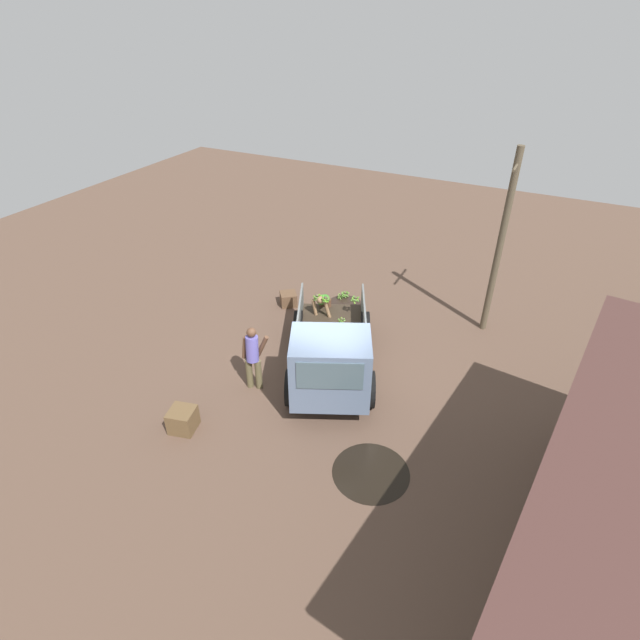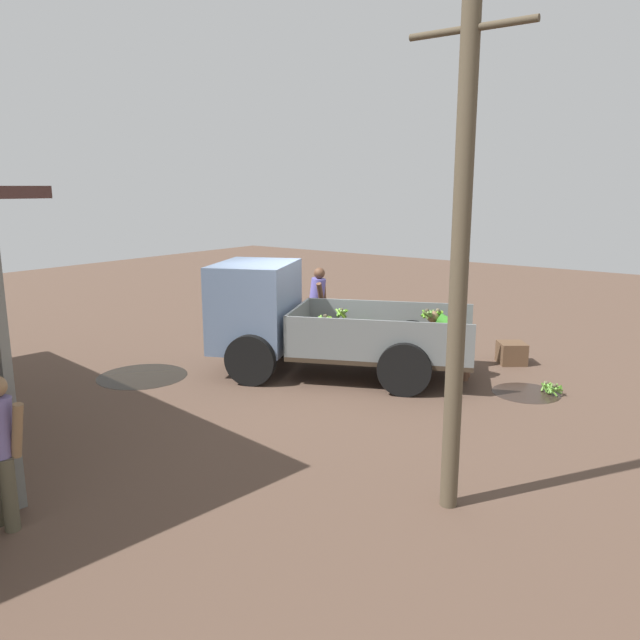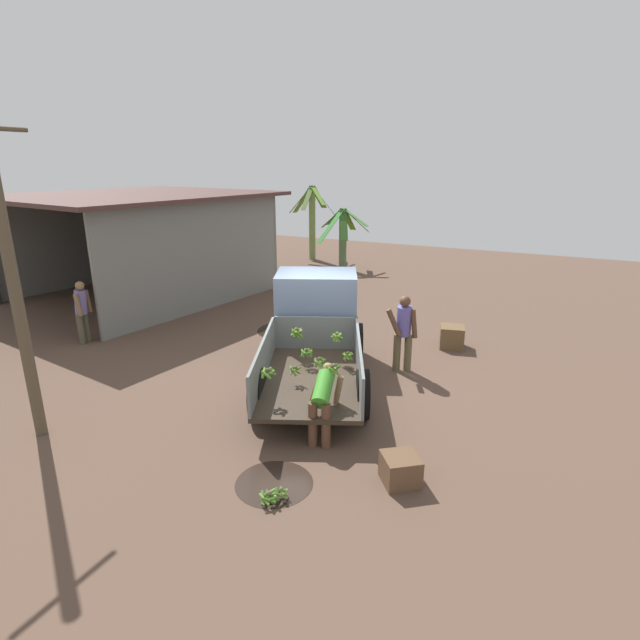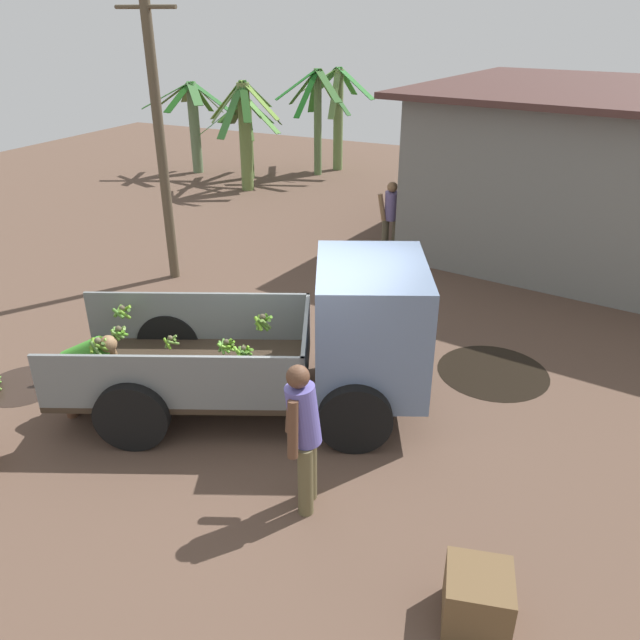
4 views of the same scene
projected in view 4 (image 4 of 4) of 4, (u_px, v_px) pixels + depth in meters
name	position (u px, v px, depth m)	size (l,w,h in m)	color
ground	(296.00, 409.00, 8.37)	(36.00, 36.00, 0.00)	brown
mud_patch_0	(24.00, 385.00, 8.90)	(1.12, 1.12, 0.01)	#2D201A
mud_patch_1	(493.00, 372.00, 9.22)	(1.62, 1.62, 0.01)	black
cargo_truck	(328.00, 336.00, 8.00)	(5.00, 3.59, 2.03)	#34291E
utility_pole	(160.00, 138.00, 11.35)	(1.27, 0.19, 5.31)	brown
banana_palm_0	(194.00, 124.00, 19.96)	(2.78, 2.14, 2.83)	#617853
banana_palm_1	(247.00, 136.00, 19.34)	(2.70, 2.66, 2.44)	#536A34
banana_palm_2	(245.00, 133.00, 17.90)	(2.21, 2.38, 3.07)	olive
banana_palm_5	(338.00, 117.00, 20.24)	(2.54, 2.24, 3.22)	olive
banana_palm_6	(318.00, 116.00, 19.53)	(2.26, 2.65, 3.23)	#5E7B4A
person_foreground_visitor	(303.00, 432.00, 6.34)	(0.54, 0.66, 1.73)	brown
person_worker_loading	(85.00, 366.00, 7.96)	(0.84, 0.65, 1.20)	brown
person_bystander_near_shed	(391.00, 214.00, 13.34)	(0.58, 0.39, 1.60)	brown
wooden_crate_1	(477.00, 599.00, 5.35)	(0.57, 0.57, 0.54)	brown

